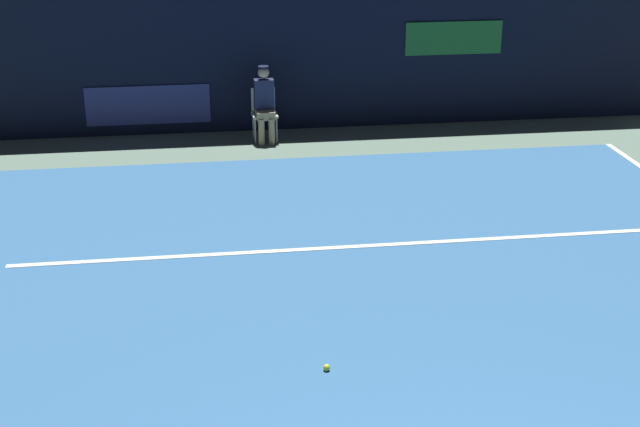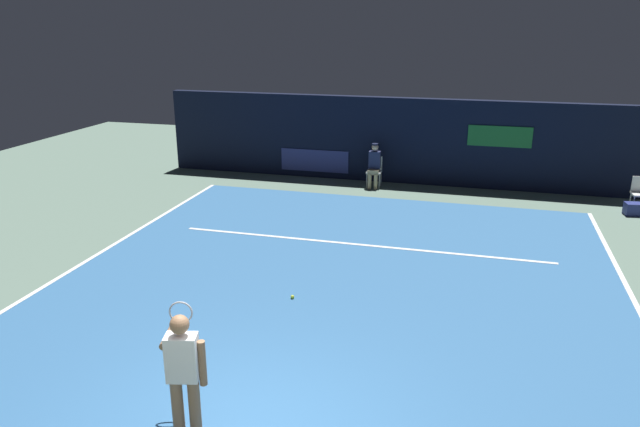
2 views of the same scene
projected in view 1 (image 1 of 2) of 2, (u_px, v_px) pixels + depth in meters
name	position (u px, v px, depth m)	size (l,w,h in m)	color
ground_plane	(371.00, 323.00, 10.13)	(30.73, 30.73, 0.00)	slate
court_surface	(371.00, 322.00, 10.13)	(10.76, 11.66, 0.01)	#336699
line_service	(341.00, 247.00, 12.00)	(8.40, 0.10, 0.01)	white
back_wall	(291.00, 57.00, 16.79)	(14.84, 0.33, 2.60)	black
line_judge_on_chair	(264.00, 103.00, 16.20)	(0.45, 0.54, 1.32)	white
tennis_ball	(327.00, 367.00, 9.17)	(0.07, 0.07, 0.07)	#CCE033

